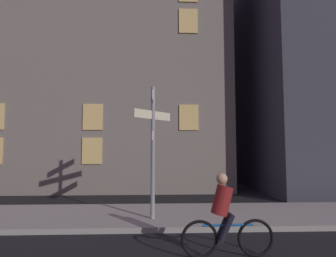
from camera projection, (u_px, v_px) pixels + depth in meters
The scene contains 4 objects.
sidewalk_kerb at pixel (196, 215), 8.18m from camera, with size 40.00×2.96×0.14m, color #9E9991.
signpost at pixel (153, 139), 7.70m from camera, with size 1.03×1.68×3.73m.
cyclist at pixel (225, 218), 5.22m from camera, with size 1.82×0.33×1.61m.
building_left_block at pixel (108, 81), 16.31m from camera, with size 13.32×7.39×12.32m.
Camera 1 is at (-1.20, -2.21, 2.07)m, focal length 28.91 mm.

